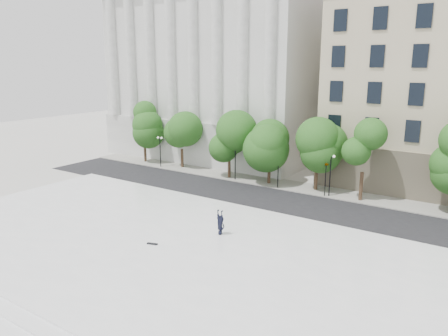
{
  "coord_description": "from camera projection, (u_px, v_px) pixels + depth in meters",
  "views": [
    {
      "loc": [
        20.42,
        -19.8,
        13.71
      ],
      "look_at": [
        0.31,
        10.0,
        4.99
      ],
      "focal_mm": 35.0,
      "sensor_mm": 36.0,
      "label": 1
    }
  ],
  "objects": [
    {
      "name": "plaza_steps",
      "position": [
        20.0,
        326.0,
        23.08
      ],
      "size": [
        44.0,
        3.0,
        0.3
      ],
      "color": "white",
      "rests_on": "ground"
    },
    {
      "name": "far_sidewalk",
      "position": [
        291.0,
        186.0,
        49.6
      ],
      "size": [
        60.0,
        4.0,
        0.12
      ],
      "primitive_type": "cube",
      "color": "#99968E",
      "rests_on": "ground"
    },
    {
      "name": "skateboard",
      "position": [
        152.0,
        244.0,
        32.64
      ],
      "size": [
        0.85,
        0.46,
        0.08
      ],
      "primitive_type": "cube",
      "rotation": [
        0.0,
        0.0,
        0.32
      ],
      "color": "black",
      "rests_on": "plaza"
    },
    {
      "name": "traffic_light_east",
      "position": [
        326.0,
        163.0,
        44.83
      ],
      "size": [
        0.89,
        1.65,
        4.16
      ],
      "color": "black",
      "rests_on": "ground"
    },
    {
      "name": "person_lying",
      "position": [
        220.0,
        231.0,
        34.45
      ],
      "size": [
        0.9,
        2.07,
        0.55
      ],
      "primitive_type": "imported",
      "rotation": [
        -1.54,
        0.0,
        -0.08
      ],
      "color": "black",
      "rests_on": "plaza"
    },
    {
      "name": "street_trees",
      "position": [
        275.0,
        142.0,
        49.11
      ],
      "size": [
        46.46,
        5.31,
        7.94
      ],
      "color": "#382619",
      "rests_on": "ground"
    },
    {
      "name": "plaza",
      "position": [
        168.0,
        247.0,
        32.65
      ],
      "size": [
        44.0,
        22.0,
        0.45
      ],
      "primitive_type": "cube",
      "color": "white",
      "rests_on": "ground"
    },
    {
      "name": "ground",
      "position": [
        140.0,
        265.0,
        30.28
      ],
      "size": [
        160.0,
        160.0,
        0.0
      ],
      "primitive_type": "plane",
      "color": "beige",
      "rests_on": "ground"
    },
    {
      "name": "traffic_light_west",
      "position": [
        279.0,
        156.0,
        47.78
      ],
      "size": [
        0.65,
        1.92,
        4.26
      ],
      "color": "black",
      "rests_on": "ground"
    },
    {
      "name": "building_west",
      "position": [
        235.0,
        68.0,
        67.56
      ],
      "size": [
        31.5,
        27.65,
        25.6
      ],
      "color": "silver",
      "rests_on": "ground"
    },
    {
      "name": "street",
      "position": [
        265.0,
        199.0,
        44.78
      ],
      "size": [
        60.0,
        8.0,
        0.02
      ],
      "primitive_type": "cube",
      "color": "black",
      "rests_on": "ground"
    },
    {
      "name": "lamp_posts",
      "position": [
        284.0,
        163.0,
        47.93
      ],
      "size": [
        37.05,
        0.28,
        4.5
      ],
      "color": "black",
      "rests_on": "ground"
    }
  ]
}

